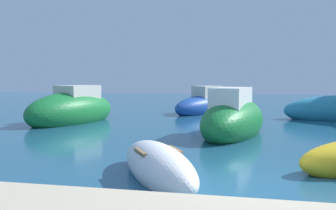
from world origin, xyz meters
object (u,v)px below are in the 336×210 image
Objects in this scene: moored_boat_3 at (158,166)px; moored_boat_5 at (204,105)px; moored_boat_1 at (72,110)px; moored_boat_4 at (73,106)px; moored_boat_2 at (234,120)px.

moored_boat_3 is 0.68× the size of moored_boat_5.
moored_boat_5 is (5.77, 5.80, -0.10)m from moored_boat_1.
moored_boat_5 reaches higher than moored_boat_4.
moored_boat_5 is at bearing 152.76° from moored_boat_1.
moored_boat_2 reaches higher than moored_boat_5.
moored_boat_1 reaches higher than moored_boat_5.
moored_boat_1 is 1.44× the size of moored_boat_4.
moored_boat_2 is at bearing 91.63° from moored_boat_1.
moored_boat_4 is at bearing 66.62° from moored_boat_2.
moored_boat_3 is (6.23, -8.56, -0.32)m from moored_boat_1.
moored_boat_1 is at bearing 87.08° from moored_boat_2.
moored_boat_2 is at bearing 42.92° from moored_boat_5.
moored_boat_4 is (-10.32, 7.62, -0.28)m from moored_boat_2.
moored_boat_1 is 1.09× the size of moored_boat_5.
moored_boat_4 is 8.40m from moored_boat_5.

